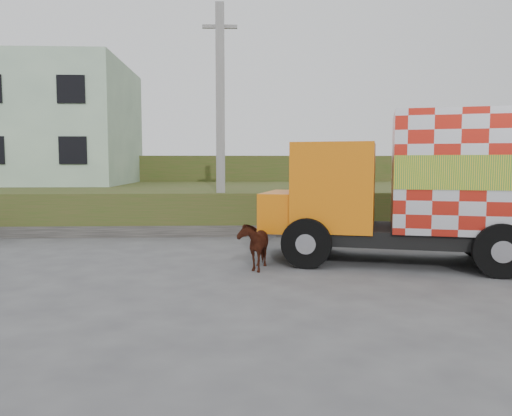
{
  "coord_description": "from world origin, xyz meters",
  "views": [
    {
      "loc": [
        -0.48,
        -12.99,
        2.49
      ],
      "look_at": [
        0.08,
        0.61,
        1.3
      ],
      "focal_mm": 35.0,
      "sensor_mm": 36.0,
      "label": 1
    }
  ],
  "objects_px": {
    "cargo_truck": "(451,187)",
    "pedestrian": "(298,170)",
    "utility_pole": "(220,119)",
    "cow": "(254,245)"
  },
  "relations": [
    {
      "from": "utility_pole",
      "to": "cow",
      "type": "bearing_deg",
      "value": -80.62
    },
    {
      "from": "cargo_truck",
      "to": "cow",
      "type": "distance_m",
      "value": 5.07
    },
    {
      "from": "utility_pole",
      "to": "cargo_truck",
      "type": "height_order",
      "value": "utility_pole"
    },
    {
      "from": "pedestrian",
      "to": "cargo_truck",
      "type": "bearing_deg",
      "value": 127.81
    },
    {
      "from": "pedestrian",
      "to": "cow",
      "type": "bearing_deg",
      "value": 82.84
    },
    {
      "from": "utility_pole",
      "to": "cargo_truck",
      "type": "bearing_deg",
      "value": -43.43
    },
    {
      "from": "cow",
      "to": "pedestrian",
      "type": "height_order",
      "value": "pedestrian"
    },
    {
      "from": "cargo_truck",
      "to": "pedestrian",
      "type": "height_order",
      "value": "cargo_truck"
    },
    {
      "from": "utility_pole",
      "to": "cow",
      "type": "relative_size",
      "value": 5.85
    },
    {
      "from": "utility_pole",
      "to": "cargo_truck",
      "type": "distance_m",
      "value": 8.32
    }
  ]
}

